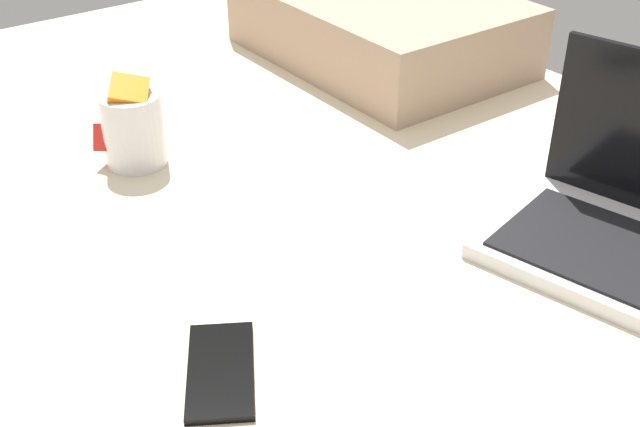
% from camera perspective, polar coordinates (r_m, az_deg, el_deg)
% --- Properties ---
extents(bed_mattress, '(1.80, 1.40, 0.18)m').
position_cam_1_polar(bed_mattress, '(1.18, -4.56, -2.77)').
color(bed_mattress, beige).
rests_on(bed_mattress, ground).
extents(snack_cup, '(0.10, 0.10, 0.14)m').
position_cam_1_polar(snack_cup, '(1.22, -13.16, 5.98)').
color(snack_cup, silver).
rests_on(snack_cup, bed_mattress).
extents(cell_phone, '(0.15, 0.13, 0.01)m').
position_cam_1_polar(cell_phone, '(0.85, -7.01, -10.92)').
color(cell_phone, black).
rests_on(cell_phone, bed_mattress).
extents(pillow, '(0.52, 0.36, 0.13)m').
position_cam_1_polar(pillow, '(1.58, 4.23, 13.06)').
color(pillow, tan).
rests_on(pillow, bed_mattress).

